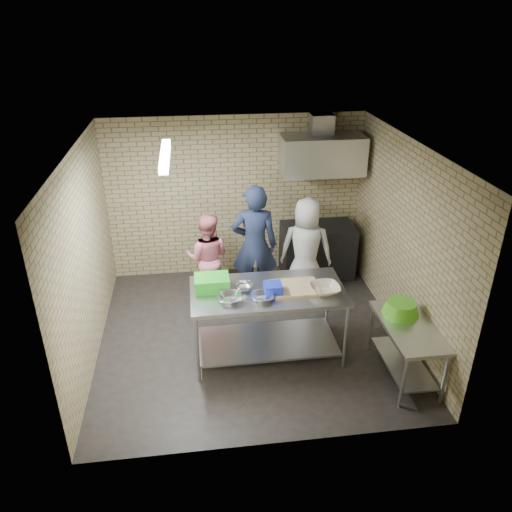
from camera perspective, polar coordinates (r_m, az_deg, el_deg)
The scene contains 26 objects.
floor at distance 7.24m, azimuth -0.58°, elevation -8.91°, with size 4.20×4.20×0.00m, color black.
ceiling at distance 6.07m, azimuth -0.70°, elevation 12.24°, with size 4.20×4.20×0.00m, color black.
back_wall at distance 8.38m, azimuth -2.32°, elevation 6.70°, with size 4.20×0.06×2.70m, color tan.
front_wall at distance 4.85m, azimuth 2.30°, elevation -9.63°, with size 4.20×0.06×2.70m, color tan.
left_wall at distance 6.65m, azimuth -18.89°, elevation -0.36°, with size 0.06×4.00×2.70m, color tan.
right_wall at distance 7.09m, azimuth 16.48°, elevation 1.69°, with size 0.06×4.00×2.70m, color tan.
prep_table at distance 6.63m, azimuth 1.31°, elevation -7.51°, with size 1.96×0.98×0.98m, color #A8ABAF.
side_counter at distance 6.60m, azimuth 16.62°, elevation -10.22°, with size 0.60×1.20×0.75m, color silver.
stove at distance 8.63m, azimuth 6.97°, elevation 0.65°, with size 1.20×0.70×0.90m, color black.
range_hood at distance 8.10m, azimuth 7.53°, elevation 11.35°, with size 1.30×0.60×0.60m, color silver.
hood_duct at distance 8.13m, azimuth 7.46°, elevation 14.69°, with size 0.35×0.30×0.30m, color #A5A8AD.
wall_shelf at distance 8.40m, azimuth 9.15°, elevation 10.53°, with size 0.80×0.20×0.04m, color #3F2B19.
fluorescent_fixture at distance 6.05m, azimuth -10.32°, elevation 11.19°, with size 0.10×1.25×0.08m, color white.
green_crate at distance 6.37m, azimuth -5.05°, elevation -3.06°, with size 0.44×0.33×0.17m, color green.
blue_tub at distance 6.25m, azimuth 1.96°, elevation -3.74°, with size 0.22×0.22×0.14m, color #192EBE.
cutting_board at distance 6.40m, azimuth 4.49°, elevation -3.61°, with size 0.60×0.46×0.03m, color tan.
mixing_bowl_a at distance 6.13m, azimuth -3.00°, elevation -4.82°, with size 0.31×0.31×0.08m, color silver.
mixing_bowl_b at distance 6.36m, azimuth -1.39°, elevation -3.54°, with size 0.23×0.23×0.07m, color #BABCC2.
mixing_bowl_c at distance 6.15m, azimuth 0.75°, elevation -4.69°, with size 0.28×0.28×0.07m, color silver.
ceramic_bowl at distance 6.35m, azimuth 7.83°, elevation -3.73°, with size 0.38×0.38×0.09m, color beige.
green_basin at distance 6.52m, azimuth 16.14°, elevation -5.72°, with size 0.46×0.46×0.17m, color #59C626, non-canonical shape.
bottle_red at distance 8.30m, azimuth 7.51°, elevation 11.24°, with size 0.07×0.07×0.18m, color #B22619.
bottle_green at distance 8.42m, azimuth 10.19°, elevation 11.16°, with size 0.06×0.06×0.15m, color green.
man_navy at distance 7.56m, azimuth -0.17°, elevation 1.18°, with size 0.70×0.46×1.92m, color #141933.
woman_pink at distance 7.76m, azimuth -5.53°, elevation -0.22°, with size 0.70×0.54×1.43m, color pink.
woman_white at distance 7.80m, azimuth 5.71°, elevation 0.79°, with size 0.81×0.52×1.65m, color silver.
Camera 1 is at (-0.71, -5.84, 4.23)m, focal length 35.15 mm.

